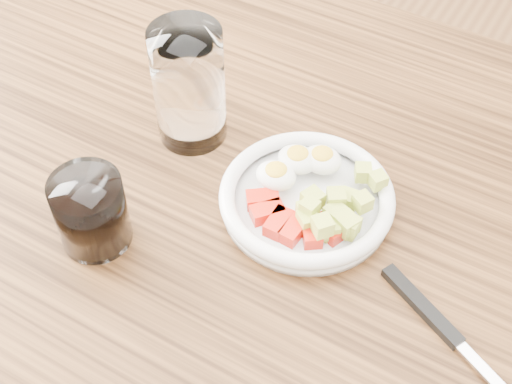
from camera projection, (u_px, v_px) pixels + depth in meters
dining_table at (259, 270)px, 0.87m from camera, size 1.50×0.90×0.77m
bowl at (307, 197)px, 0.80m from camera, size 0.20×0.20×0.05m
fork at (443, 328)px, 0.70m from camera, size 0.21×0.11×0.01m
water_glass at (189, 86)px, 0.83m from camera, size 0.08×0.08×0.15m
coffee_glass at (91, 212)px, 0.75m from camera, size 0.08×0.08×0.09m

